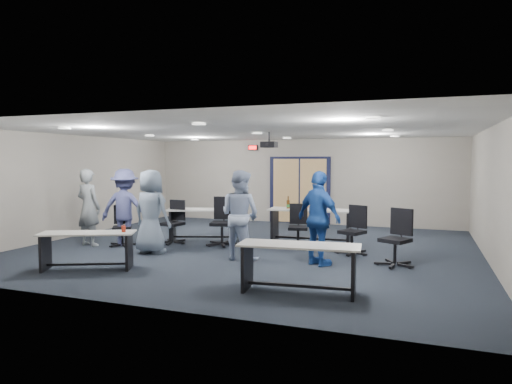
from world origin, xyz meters
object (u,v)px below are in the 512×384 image
(table_back_right, at_px, (310,220))
(person_gray, at_px, (89,207))
(table_front_right, at_px, (299,260))
(table_back_left, at_px, (208,219))
(table_front_left, at_px, (88,244))
(chair_back_d, at_px, (352,230))
(chair_back_b, at_px, (222,221))
(person_navy, at_px, (319,218))
(person_back, at_px, (125,207))
(chair_back_c, at_px, (298,226))
(chair_back_a, at_px, (172,222))
(chair_loose_right, at_px, (395,238))
(chair_loose_left, at_px, (122,226))
(person_plaid, at_px, (151,212))
(person_lightblue, at_px, (240,215))

(table_back_right, distance_m, person_gray, 5.33)
(table_front_right, height_order, table_back_left, table_back_left)
(table_front_left, xyz_separation_m, table_back_right, (3.26, 4.08, 0.10))
(chair_back_d, bearing_deg, chair_back_b, -153.91)
(chair_back_b, bearing_deg, table_front_left, -127.54)
(table_front_right, xyz_separation_m, person_navy, (-0.11, 1.90, 0.40))
(table_front_left, height_order, person_back, person_back)
(table_front_left, relative_size, chair_back_c, 1.78)
(table_back_right, bearing_deg, chair_back_d, -43.85)
(table_back_right, relative_size, chair_back_b, 1.82)
(chair_back_d, xyz_separation_m, person_gray, (-6.01, -1.19, 0.39))
(chair_back_b, xyz_separation_m, person_gray, (-2.95, -1.13, 0.34))
(chair_back_a, bearing_deg, person_back, -138.52)
(chair_back_d, distance_m, chair_loose_right, 1.26)
(chair_loose_left, distance_m, chair_loose_right, 6.20)
(chair_back_b, distance_m, chair_loose_left, 2.37)
(person_plaid, bearing_deg, person_navy, -170.92)
(chair_loose_right, relative_size, person_gray, 0.60)
(chair_back_d, xyz_separation_m, chair_loose_left, (-5.26, -0.94, -0.05))
(table_front_left, bearing_deg, chair_loose_right, -1.91)
(table_back_right, xyz_separation_m, chair_back_d, (1.15, -0.98, -0.05))
(chair_back_b, bearing_deg, person_plaid, -141.74)
(person_back, bearing_deg, person_plaid, 138.68)
(chair_back_c, distance_m, person_gray, 4.97)
(table_front_right, relative_size, chair_back_b, 1.65)
(table_front_right, bearing_deg, chair_back_b, 125.30)
(table_front_right, xyz_separation_m, person_back, (-4.89, 2.34, 0.40))
(person_gray, bearing_deg, person_back, -149.80)
(chair_loose_right, height_order, person_lightblue, person_lightblue)
(table_front_right, xyz_separation_m, chair_back_b, (-2.72, 3.13, 0.06))
(table_front_left, bearing_deg, person_plaid, 55.66)
(chair_back_a, distance_m, person_back, 1.16)
(table_back_right, distance_m, person_plaid, 3.84)
(person_navy, bearing_deg, chair_loose_left, 28.81)
(chair_back_c, relative_size, person_plaid, 0.55)
(chair_back_d, xyz_separation_m, person_navy, (-0.45, -1.29, 0.39))
(person_plaid, relative_size, person_navy, 1.00)
(table_back_left, height_order, person_back, person_back)
(chair_back_c, distance_m, chair_back_d, 1.32)
(table_front_right, height_order, person_gray, person_gray)
(table_front_left, distance_m, table_back_left, 3.53)
(table_front_left, xyz_separation_m, person_lightblue, (2.33, 1.79, 0.44))
(person_plaid, bearing_deg, person_back, -20.61)
(table_back_right, bearing_deg, chair_back_b, -154.80)
(table_front_left, bearing_deg, table_front_right, -26.07)
(chair_back_c, distance_m, person_plaid, 3.35)
(person_lightblue, bearing_deg, table_back_left, -31.80)
(chair_back_a, distance_m, person_navy, 4.03)
(person_navy, bearing_deg, person_plaid, 35.12)
(table_back_left, xyz_separation_m, chair_back_d, (3.64, -0.34, -0.03))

